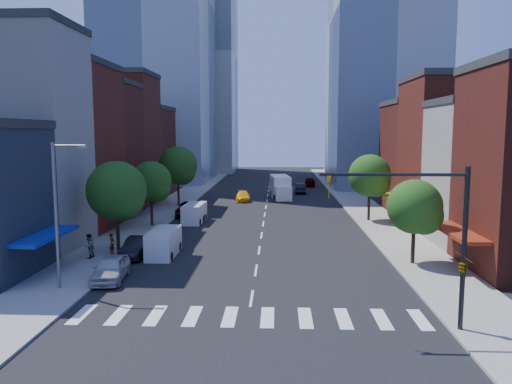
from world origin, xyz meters
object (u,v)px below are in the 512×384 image
cargo_van_near (163,243)px  box_truck (281,188)px  traffic_car_oncoming (300,188)px  parked_car_rear (197,214)px  cargo_van_far (194,213)px  traffic_car_far (310,182)px  parked_car_second (137,247)px  taxi (243,196)px  pedestrian_near (112,244)px  parked_car_front (111,268)px  parked_car_third (189,209)px  pedestrian_far (89,246)px

cargo_van_near → box_truck: box_truck is taller
traffic_car_oncoming → parked_car_rear: bearing=64.3°
traffic_car_oncoming → box_truck: box_truck is taller
cargo_van_near → box_truck: 36.14m
cargo_van_far → traffic_car_far: size_ratio=1.03×
parked_car_second → taxi: size_ratio=0.98×
parked_car_rear → pedestrian_near: 17.28m
parked_car_front → parked_car_second: parked_car_front is taller
box_truck → traffic_car_oncoming: bearing=56.6°
parked_car_third → pedestrian_near: size_ratio=3.52×
parked_car_rear → cargo_van_far: size_ratio=0.93×
parked_car_second → cargo_van_far: 15.07m
parked_car_second → traffic_car_far: 54.40m
pedestrian_near → pedestrian_far: bearing=133.2°
parked_car_third → parked_car_front: bearing=-95.6°
parked_car_front → taxi: size_ratio=1.00×
parked_car_front → pedestrian_far: pedestrian_far is taller
parked_car_second → traffic_car_oncoming: bearing=73.6°
cargo_van_far → parked_car_rear: bearing=92.3°
taxi → parked_car_second: bearing=-104.1°
pedestrian_far → box_truck: bearing=170.0°
parked_car_front → pedestrian_far: size_ratio=2.55×
parked_car_third → pedestrian_far: bearing=-105.4°
parked_car_second → cargo_van_far: size_ratio=0.96×
taxi → traffic_car_oncoming: bearing=44.7°
taxi → parked_car_front: bearing=-102.4°
cargo_van_far → traffic_car_far: (14.81, 36.80, -0.21)m
cargo_van_far → pedestrian_far: (-5.41, -16.10, 0.07)m
parked_car_third → box_truck: 19.34m
taxi → pedestrian_near: 33.02m
parked_car_second → parked_car_rear: (2.00, 16.81, -0.11)m
parked_car_third → traffic_car_far: size_ratio=1.23×
cargo_van_near → taxi: (4.10, 31.70, -0.34)m
box_truck → pedestrian_near: size_ratio=5.06×
cargo_van_near → traffic_car_far: cargo_van_near is taller
box_truck → pedestrian_far: box_truck is taller
box_truck → pedestrian_near: bearing=-117.5°
parked_car_front → traffic_car_far: parked_car_front is taller
traffic_car_oncoming → pedestrian_far: bearing=68.5°
parked_car_second → cargo_van_far: (1.99, 14.93, 0.24)m
parked_car_front → cargo_van_near: cargo_van_near is taller
box_truck → parked_car_front: bearing=-112.0°
parked_car_second → cargo_van_near: size_ratio=0.95×
traffic_car_oncoming → traffic_car_far: traffic_car_far is taller
parked_car_front → taxi: bearing=75.7°
parked_car_rear → taxi: (4.10, 15.20, 0.03)m
parked_car_rear → traffic_car_oncoming: traffic_car_oncoming is taller
parked_car_second → parked_car_front: bearing=-87.0°
traffic_car_oncoming → pedestrian_far: (-18.07, -42.70, 0.30)m
taxi → traffic_car_oncoming: 12.79m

